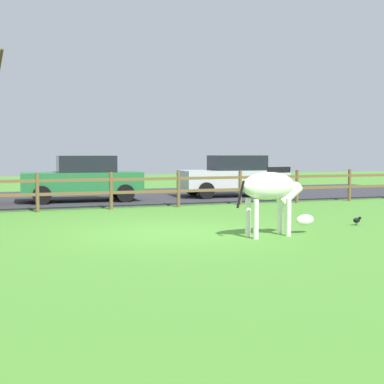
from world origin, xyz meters
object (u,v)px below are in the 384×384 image
at_px(zebra, 272,191).
at_px(parked_car_silver, 234,175).
at_px(parked_car_green, 83,178).
at_px(crow_on_grass, 357,220).

bearing_deg(zebra, parked_car_silver, 70.63).
height_order(zebra, parked_car_green, parked_car_green).
bearing_deg(zebra, crow_on_grass, 15.96).
relative_size(zebra, parked_car_green, 0.48).
bearing_deg(zebra, parked_car_green, 106.75).
relative_size(zebra, parked_car_silver, 0.47).
bearing_deg(parked_car_silver, parked_car_green, -178.54).
bearing_deg(crow_on_grass, parked_car_green, 123.59).
height_order(zebra, parked_car_silver, parked_car_silver).
bearing_deg(crow_on_grass, zebra, -164.04).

